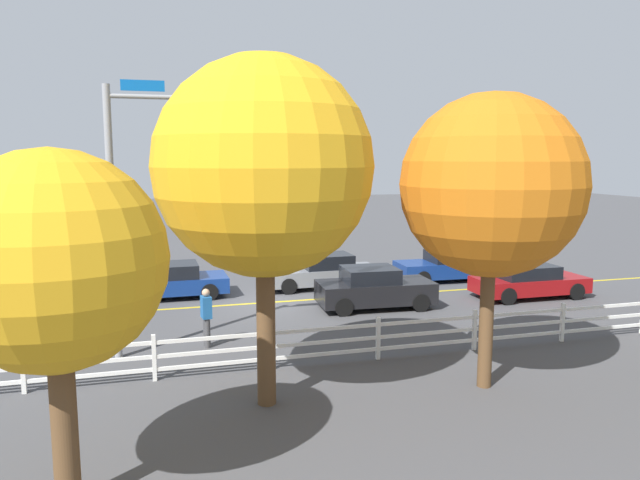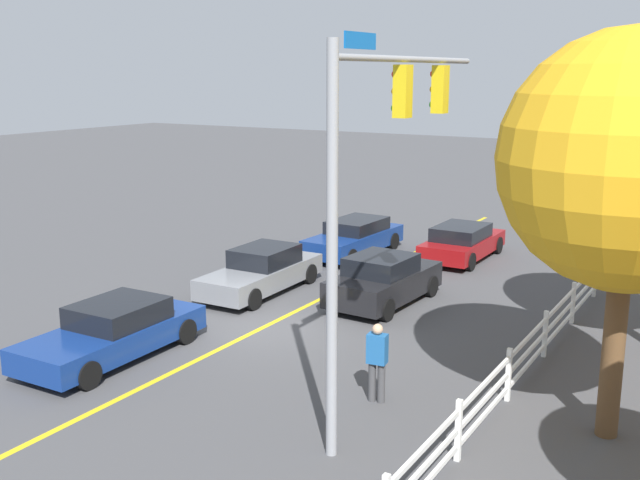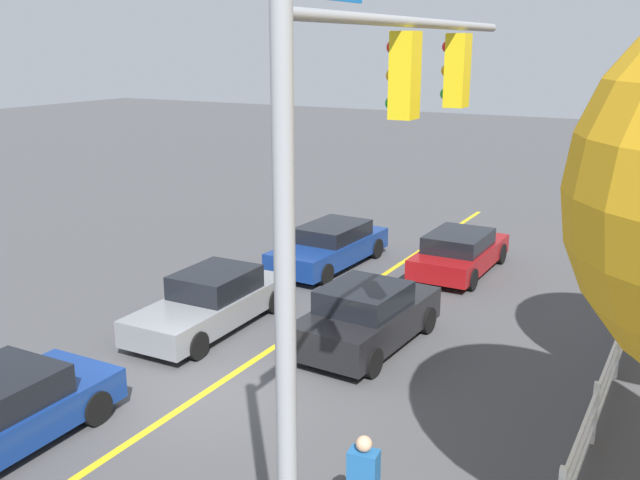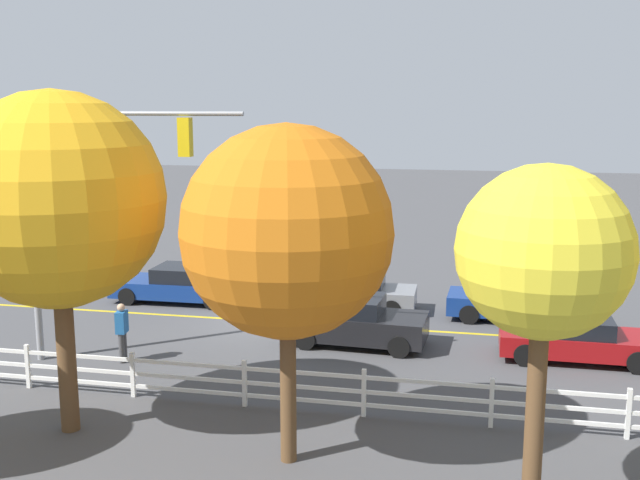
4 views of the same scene
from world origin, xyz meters
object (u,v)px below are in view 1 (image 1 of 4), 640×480
Objects in this scene: tree_1 at (54,262)px; tree_0 at (492,186)px; car_0 at (323,272)px; pedestrian at (206,315)px; car_3 at (528,281)px; tree_4 at (264,167)px; car_4 at (166,281)px; car_1 at (374,288)px; car_2 at (451,266)px.

tree_0 is at bearing -163.22° from tree_1.
car_0 is 8.55m from pedestrian.
car_3 is at bearing -174.39° from pedestrian.
tree_4 is (-0.90, 4.38, 4.23)m from pedestrian.
pedestrian is at bearing 97.56° from car_4.
car_1 is at bearing 152.16° from car_4.
car_2 is at bearing -156.73° from pedestrian.
car_4 is at bearing 164.88° from car_3.
tree_1 is at bearing 81.78° from car_4.
car_1 is 0.88× the size of car_4.
car_2 is 12.94m from pedestrian.
tree_1 is (8.13, 14.11, 3.19)m from car_0.
car_1 is 6.83m from pedestrian.
car_2 reaches higher than car_3.
tree_0 reaches higher than car_4.
tree_1 reaches higher than car_2.
car_3 is (-7.14, 3.86, -0.02)m from car_0.
tree_1 is (15.28, 10.25, 3.21)m from car_3.
pedestrian is at bearing -110.43° from tree_1.
pedestrian reaches higher than car_3.
tree_4 is at bearing 94.63° from pedestrian.
tree_0 is at bearing -130.07° from car_3.
tree_0 is at bearing 134.50° from pedestrian.
car_1 is 0.76× the size of tree_1.
car_0 reaches higher than car_4.
car_1 is 0.88× the size of car_2.
tree_0 is (-0.68, 11.45, 4.07)m from car_0.
tree_4 is at bearing 98.88° from car_4.
car_0 is 1.09× the size of car_3.
car_2 is (-5.81, 0.13, -0.01)m from car_0.
tree_1 is at bearing 58.91° from car_0.
car_4 is at bearing -58.29° from tree_0.
pedestrian is at bearing 32.65° from car_2.
tree_0 reaches higher than car_0.
tree_1 is (2.78, 7.45, 2.92)m from pedestrian.
car_0 is at bearing 105.31° from car_1.
tree_4 is (-3.68, -3.07, 1.31)m from tree_1.
car_4 is at bearing -88.64° from pedestrian.
tree_1 reaches higher than car_0.
tree_0 reaches higher than tree_1.
car_2 is at bearing 177.56° from car_0.
tree_0 is at bearing 67.97° from car_2.
car_4 is (7.15, -3.64, -0.07)m from car_1.
car_0 is 12.73m from tree_4.
car_3 is at bearing -148.22° from tree_4.
tree_1 is at bearing 16.78° from tree_0.
pedestrian is (12.50, 2.80, 0.29)m from car_3.
car_4 is (13.46, -3.72, 0.00)m from car_3.
pedestrian is (6.18, 2.88, 0.22)m from car_1.
car_0 is at bearing 151.98° from car_3.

